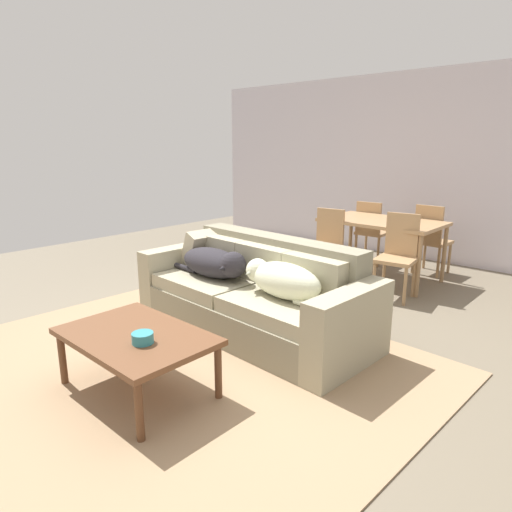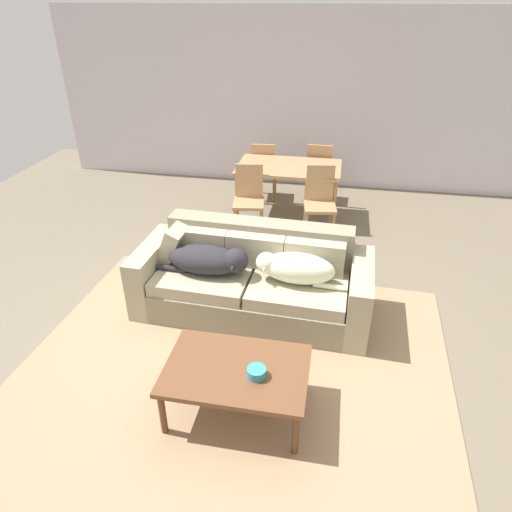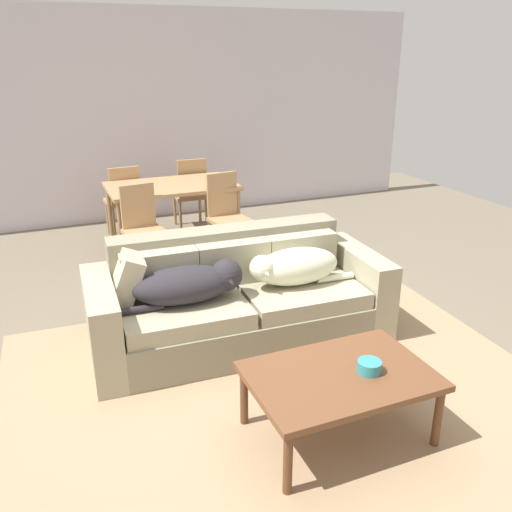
{
  "view_description": "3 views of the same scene",
  "coord_description": "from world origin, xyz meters",
  "px_view_note": "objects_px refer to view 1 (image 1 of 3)",
  "views": [
    {
      "loc": [
        2.57,
        -2.56,
        1.68
      ],
      "look_at": [
        0.01,
        0.25,
        0.73
      ],
      "focal_mm": 31.49,
      "sensor_mm": 36.0,
      "label": 1
    },
    {
      "loc": [
        0.67,
        -3.43,
        2.82
      ],
      "look_at": [
        -0.03,
        0.3,
        0.62
      ],
      "focal_mm": 31.85,
      "sensor_mm": 36.0,
      "label": 2
    },
    {
      "loc": [
        -1.4,
        -3.31,
        2.19
      ],
      "look_at": [
        0.05,
        0.19,
        0.73
      ],
      "focal_mm": 37.89,
      "sensor_mm": 36.0,
      "label": 3
    }
  ],
  "objects_px": {
    "coffee_table": "(136,340)",
    "dining_chair_near_right": "(398,252)",
    "dog_on_right_cushion": "(282,280)",
    "dining_chair_far_left": "(371,229)",
    "couch": "(256,296)",
    "bowl_on_coffee_table": "(143,338)",
    "dining_table": "(382,225)",
    "dining_chair_near_left": "(326,242)",
    "dining_chair_far_right": "(431,237)",
    "dog_on_left_cushion": "(215,263)",
    "throw_pillow_by_left_arm": "(202,249)"
  },
  "relations": [
    {
      "from": "dining_table",
      "to": "bowl_on_coffee_table",
      "type": "bearing_deg",
      "value": -86.54
    },
    {
      "from": "bowl_on_coffee_table",
      "to": "dog_on_right_cushion",
      "type": "bearing_deg",
      "value": 84.27
    },
    {
      "from": "couch",
      "to": "coffee_table",
      "type": "height_order",
      "value": "couch"
    },
    {
      "from": "dog_on_left_cushion",
      "to": "throw_pillow_by_left_arm",
      "type": "height_order",
      "value": "throw_pillow_by_left_arm"
    },
    {
      "from": "coffee_table",
      "to": "dining_chair_near_left",
      "type": "bearing_deg",
      "value": 99.58
    },
    {
      "from": "dog_on_left_cushion",
      "to": "bowl_on_coffee_table",
      "type": "distance_m",
      "value": 1.45
    },
    {
      "from": "throw_pillow_by_left_arm",
      "to": "dining_table",
      "type": "height_order",
      "value": "throw_pillow_by_left_arm"
    },
    {
      "from": "throw_pillow_by_left_arm",
      "to": "coffee_table",
      "type": "bearing_deg",
      "value": -56.07
    },
    {
      "from": "couch",
      "to": "dining_table",
      "type": "distance_m",
      "value": 2.3
    },
    {
      "from": "bowl_on_coffee_table",
      "to": "dining_table",
      "type": "bearing_deg",
      "value": 93.46
    },
    {
      "from": "coffee_table",
      "to": "dining_chair_near_left",
      "type": "relative_size",
      "value": 1.18
    },
    {
      "from": "dog_on_left_cushion",
      "to": "dining_chair_near_left",
      "type": "height_order",
      "value": "dining_chair_near_left"
    },
    {
      "from": "couch",
      "to": "dining_chair_far_right",
      "type": "bearing_deg",
      "value": 83.33
    },
    {
      "from": "dog_on_right_cushion",
      "to": "dining_table",
      "type": "xyz_separation_m",
      "value": [
        -0.35,
        2.41,
        0.09
      ]
    },
    {
      "from": "dining_table",
      "to": "dining_chair_near_right",
      "type": "bearing_deg",
      "value": -47.73
    },
    {
      "from": "coffee_table",
      "to": "bowl_on_coffee_table",
      "type": "distance_m",
      "value": 0.19
    },
    {
      "from": "throw_pillow_by_left_arm",
      "to": "coffee_table",
      "type": "distance_m",
      "value": 1.74
    },
    {
      "from": "couch",
      "to": "dining_chair_far_left",
      "type": "distance_m",
      "value": 2.88
    },
    {
      "from": "coffee_table",
      "to": "dining_chair_far_left",
      "type": "bearing_deg",
      "value": 96.99
    },
    {
      "from": "dining_chair_near_left",
      "to": "dining_chair_near_right",
      "type": "xyz_separation_m",
      "value": [
        0.93,
        0.03,
        0.02
      ]
    },
    {
      "from": "coffee_table",
      "to": "dining_chair_far_left",
      "type": "xyz_separation_m",
      "value": [
        -0.51,
        4.19,
        0.11
      ]
    },
    {
      "from": "dog_on_left_cushion",
      "to": "dining_chair_far_left",
      "type": "height_order",
      "value": "dining_chair_far_left"
    },
    {
      "from": "coffee_table",
      "to": "dog_on_right_cushion",
      "type": "bearing_deg",
      "value": 76.64
    },
    {
      "from": "dining_chair_far_left",
      "to": "dog_on_right_cushion",
      "type": "bearing_deg",
      "value": 100.61
    },
    {
      "from": "dog_on_left_cushion",
      "to": "dining_chair_near_right",
      "type": "xyz_separation_m",
      "value": [
        0.94,
        1.87,
        -0.08
      ]
    },
    {
      "from": "coffee_table",
      "to": "dining_table",
      "type": "xyz_separation_m",
      "value": [
        -0.06,
        3.62,
        0.3
      ]
    },
    {
      "from": "couch",
      "to": "bowl_on_coffee_table",
      "type": "height_order",
      "value": "couch"
    },
    {
      "from": "bowl_on_coffee_table",
      "to": "dining_chair_near_left",
      "type": "height_order",
      "value": "dining_chair_near_left"
    },
    {
      "from": "couch",
      "to": "bowl_on_coffee_table",
      "type": "distance_m",
      "value": 1.43
    },
    {
      "from": "dog_on_right_cushion",
      "to": "coffee_table",
      "type": "height_order",
      "value": "dog_on_right_cushion"
    },
    {
      "from": "dining_chair_near_left",
      "to": "dining_chair_far_left",
      "type": "bearing_deg",
      "value": 81.63
    },
    {
      "from": "throw_pillow_by_left_arm",
      "to": "dining_chair_far_left",
      "type": "relative_size",
      "value": 0.43
    },
    {
      "from": "dog_on_right_cushion",
      "to": "bowl_on_coffee_table",
      "type": "xyz_separation_m",
      "value": [
        -0.13,
        -1.26,
        -0.13
      ]
    },
    {
      "from": "coffee_table",
      "to": "dining_chair_near_right",
      "type": "distance_m",
      "value": 3.13
    },
    {
      "from": "dining_chair_far_left",
      "to": "dining_table",
      "type": "bearing_deg",
      "value": 123.65
    },
    {
      "from": "dog_on_left_cushion",
      "to": "dog_on_right_cushion",
      "type": "distance_m",
      "value": 0.82
    },
    {
      "from": "dog_on_right_cushion",
      "to": "dining_chair_far_left",
      "type": "bearing_deg",
      "value": 107.39
    },
    {
      "from": "couch",
      "to": "coffee_table",
      "type": "relative_size",
      "value": 2.2
    },
    {
      "from": "dining_table",
      "to": "dining_chair_far_left",
      "type": "xyz_separation_m",
      "value": [
        -0.45,
        0.58,
        -0.19
      ]
    },
    {
      "from": "throw_pillow_by_left_arm",
      "to": "dining_chair_near_right",
      "type": "relative_size",
      "value": 0.41
    },
    {
      "from": "bowl_on_coffee_table",
      "to": "dining_chair_far_left",
      "type": "xyz_separation_m",
      "value": [
        -0.67,
        4.24,
        0.03
      ]
    },
    {
      "from": "dog_on_right_cushion",
      "to": "dining_chair_near_left",
      "type": "distance_m",
      "value": 2.03
    },
    {
      "from": "dog_on_right_cushion",
      "to": "dining_table",
      "type": "bearing_deg",
      "value": 100.6
    },
    {
      "from": "coffee_table",
      "to": "couch",
      "type": "bearing_deg",
      "value": 95.41
    },
    {
      "from": "couch",
      "to": "dining_chair_near_left",
      "type": "height_order",
      "value": "dining_chair_near_left"
    },
    {
      "from": "coffee_table",
      "to": "dining_chair_far_left",
      "type": "height_order",
      "value": "dining_chair_far_left"
    },
    {
      "from": "throw_pillow_by_left_arm",
      "to": "dining_chair_near_right",
      "type": "bearing_deg",
      "value": 50.37
    },
    {
      "from": "couch",
      "to": "coffee_table",
      "type": "xyz_separation_m",
      "value": [
        0.13,
        -1.34,
        0.06
      ]
    },
    {
      "from": "dog_on_right_cushion",
      "to": "dining_chair_near_right",
      "type": "height_order",
      "value": "dining_chair_near_right"
    },
    {
      "from": "dining_chair_near_left",
      "to": "dining_chair_far_right",
      "type": "distance_m",
      "value": 1.43
    }
  ]
}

